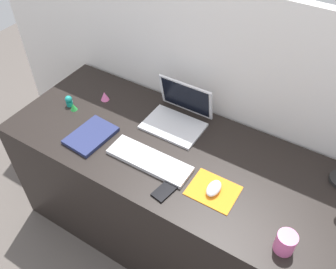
{
  "coord_description": "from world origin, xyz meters",
  "views": [
    {
      "loc": [
        0.6,
        -1.02,
        2.0
      ],
      "look_at": [
        -0.04,
        0.0,
        0.83
      ],
      "focal_mm": 38.35,
      "sensor_mm": 36.0,
      "label": 1
    }
  ],
  "objects_px": {
    "mouse": "(214,188)",
    "cell_phone": "(166,190)",
    "toy_figurine_teal": "(69,101)",
    "toy_figurine_pink": "(105,96)",
    "toy_figurine_green": "(73,107)",
    "keyboard": "(149,160)",
    "laptop": "(179,113)",
    "coffee_mug": "(285,243)",
    "notebook_pad": "(91,136)"
  },
  "relations": [
    {
      "from": "laptop",
      "to": "cell_phone",
      "type": "height_order",
      "value": "laptop"
    },
    {
      "from": "cell_phone",
      "to": "coffee_mug",
      "type": "height_order",
      "value": "coffee_mug"
    },
    {
      "from": "laptop",
      "to": "toy_figurine_pink",
      "type": "xyz_separation_m",
      "value": [
        -0.44,
        -0.06,
        -0.03
      ]
    },
    {
      "from": "laptop",
      "to": "notebook_pad",
      "type": "distance_m",
      "value": 0.46
    },
    {
      "from": "toy_figurine_teal",
      "to": "toy_figurine_green",
      "type": "height_order",
      "value": "toy_figurine_teal"
    },
    {
      "from": "cell_phone",
      "to": "toy_figurine_green",
      "type": "xyz_separation_m",
      "value": [
        -0.71,
        0.2,
        0.02
      ]
    },
    {
      "from": "laptop",
      "to": "coffee_mug",
      "type": "relative_size",
      "value": 3.33
    },
    {
      "from": "coffee_mug",
      "to": "toy_figurine_pink",
      "type": "bearing_deg",
      "value": 162.83
    },
    {
      "from": "notebook_pad",
      "to": "coffee_mug",
      "type": "height_order",
      "value": "coffee_mug"
    },
    {
      "from": "toy_figurine_teal",
      "to": "toy_figurine_pink",
      "type": "xyz_separation_m",
      "value": [
        0.13,
        0.14,
        -0.01
      ]
    },
    {
      "from": "toy_figurine_green",
      "to": "keyboard",
      "type": "bearing_deg",
      "value": -9.95
    },
    {
      "from": "cell_phone",
      "to": "toy_figurine_green",
      "type": "bearing_deg",
      "value": 174.6
    },
    {
      "from": "cell_phone",
      "to": "toy_figurine_green",
      "type": "height_order",
      "value": "toy_figurine_green"
    },
    {
      "from": "cell_phone",
      "to": "toy_figurine_teal",
      "type": "height_order",
      "value": "toy_figurine_teal"
    },
    {
      "from": "mouse",
      "to": "toy_figurine_pink",
      "type": "xyz_separation_m",
      "value": [
        -0.8,
        0.25,
        0.01
      ]
    },
    {
      "from": "mouse",
      "to": "toy_figurine_pink",
      "type": "relative_size",
      "value": 1.84
    },
    {
      "from": "toy_figurine_pink",
      "to": "notebook_pad",
      "type": "bearing_deg",
      "value": -64.45
    },
    {
      "from": "coffee_mug",
      "to": "toy_figurine_teal",
      "type": "relative_size",
      "value": 1.44
    },
    {
      "from": "mouse",
      "to": "toy_figurine_green",
      "type": "bearing_deg",
      "value": 173.98
    },
    {
      "from": "notebook_pad",
      "to": "toy_figurine_pink",
      "type": "xyz_separation_m",
      "value": [
        -0.13,
        0.27,
        0.02
      ]
    },
    {
      "from": "laptop",
      "to": "notebook_pad",
      "type": "height_order",
      "value": "laptop"
    },
    {
      "from": "coffee_mug",
      "to": "toy_figurine_pink",
      "type": "height_order",
      "value": "coffee_mug"
    },
    {
      "from": "coffee_mug",
      "to": "toy_figurine_teal",
      "type": "height_order",
      "value": "coffee_mug"
    },
    {
      "from": "toy_figurine_green",
      "to": "coffee_mug",
      "type": "bearing_deg",
      "value": -9.06
    },
    {
      "from": "notebook_pad",
      "to": "toy_figurine_teal",
      "type": "distance_m",
      "value": 0.29
    },
    {
      "from": "laptop",
      "to": "coffee_mug",
      "type": "xyz_separation_m",
      "value": [
        0.7,
        -0.42,
        -0.01
      ]
    },
    {
      "from": "laptop",
      "to": "toy_figurine_teal",
      "type": "distance_m",
      "value": 0.61
    },
    {
      "from": "notebook_pad",
      "to": "toy_figurine_green",
      "type": "distance_m",
      "value": 0.25
    },
    {
      "from": "mouse",
      "to": "coffee_mug",
      "type": "distance_m",
      "value": 0.36
    },
    {
      "from": "notebook_pad",
      "to": "coffee_mug",
      "type": "bearing_deg",
      "value": -0.67
    },
    {
      "from": "keyboard",
      "to": "cell_phone",
      "type": "distance_m",
      "value": 0.18
    },
    {
      "from": "cell_phone",
      "to": "mouse",
      "type": "bearing_deg",
      "value": 40.61
    },
    {
      "from": "laptop",
      "to": "coffee_mug",
      "type": "distance_m",
      "value": 0.82
    },
    {
      "from": "toy_figurine_pink",
      "to": "toy_figurine_teal",
      "type": "bearing_deg",
      "value": -133.25
    },
    {
      "from": "coffee_mug",
      "to": "toy_figurine_green",
      "type": "xyz_separation_m",
      "value": [
        -1.23,
        0.2,
        -0.02
      ]
    },
    {
      "from": "cell_phone",
      "to": "keyboard",
      "type": "bearing_deg",
      "value": 156.98
    },
    {
      "from": "laptop",
      "to": "toy_figurine_teal",
      "type": "relative_size",
      "value": 4.79
    },
    {
      "from": "cell_phone",
      "to": "toy_figurine_green",
      "type": "relative_size",
      "value": 3.12
    },
    {
      "from": "toy_figurine_green",
      "to": "toy_figurine_pink",
      "type": "distance_m",
      "value": 0.18
    },
    {
      "from": "laptop",
      "to": "keyboard",
      "type": "height_order",
      "value": "laptop"
    },
    {
      "from": "cell_phone",
      "to": "toy_figurine_pink",
      "type": "height_order",
      "value": "toy_figurine_pink"
    },
    {
      "from": "mouse",
      "to": "cell_phone",
      "type": "bearing_deg",
      "value": -149.57
    },
    {
      "from": "keyboard",
      "to": "mouse",
      "type": "distance_m",
      "value": 0.33
    },
    {
      "from": "coffee_mug",
      "to": "mouse",
      "type": "bearing_deg",
      "value": 163.35
    },
    {
      "from": "keyboard",
      "to": "cell_phone",
      "type": "relative_size",
      "value": 3.2
    },
    {
      "from": "laptop",
      "to": "keyboard",
      "type": "bearing_deg",
      "value": -84.98
    },
    {
      "from": "coffee_mug",
      "to": "toy_figurine_pink",
      "type": "xyz_separation_m",
      "value": [
        -1.15,
        0.35,
        -0.02
      ]
    },
    {
      "from": "coffee_mug",
      "to": "toy_figurine_green",
      "type": "height_order",
      "value": "coffee_mug"
    },
    {
      "from": "toy_figurine_teal",
      "to": "toy_figurine_green",
      "type": "xyz_separation_m",
      "value": [
        0.04,
        -0.02,
        -0.01
      ]
    },
    {
      "from": "mouse",
      "to": "cell_phone",
      "type": "relative_size",
      "value": 0.75
    }
  ]
}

